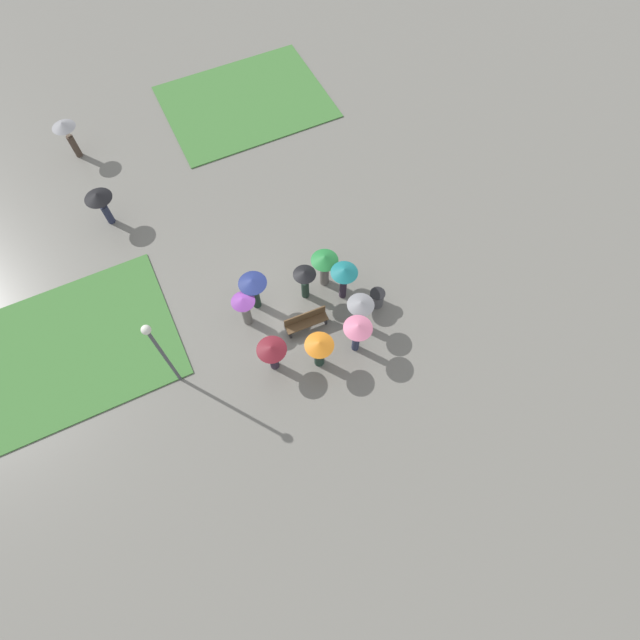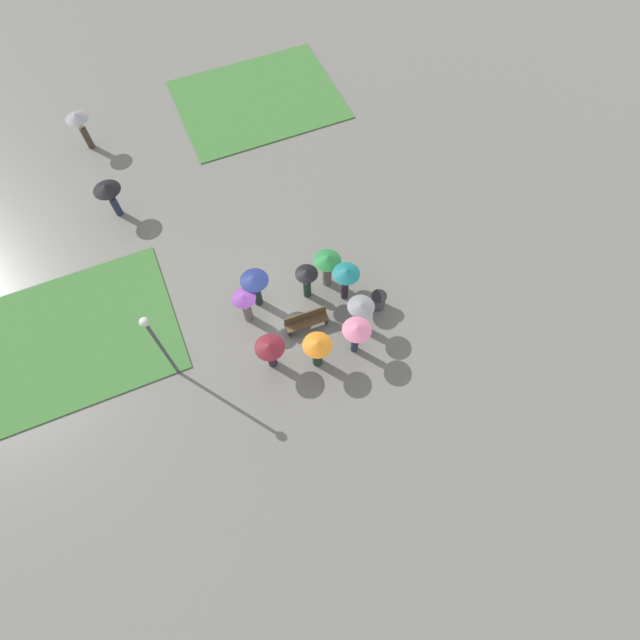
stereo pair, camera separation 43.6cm
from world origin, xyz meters
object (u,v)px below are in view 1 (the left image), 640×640
Objects in this scene: trash_bin at (377,298)px; crowd_person_green at (325,264)px; crowd_person_grey at (360,309)px; lone_walker_mid_plaza at (66,131)px; lamp_post at (159,349)px; crowd_person_orange at (319,349)px; crowd_person_purple at (244,307)px; crowd_person_navy at (253,286)px; crowd_person_black at (305,279)px; lone_walker_far_path at (100,200)px; crowd_person_pink at (358,331)px; crowd_person_maroon at (272,352)px; park_bench at (306,321)px; crowd_person_teal at (344,275)px.

crowd_person_green is at bearing 128.15° from trash_bin.
crowd_person_grey is 0.94× the size of lone_walker_mid_plaza.
lamp_post reaches higher than crowd_person_orange.
crowd_person_purple is 0.85m from crowd_person_navy.
crowd_person_black is at bearing 8.62° from crowd_person_grey.
lamp_post reaches higher than lone_walker_far_path.
crowd_person_orange is 1.55m from crowd_person_pink.
crowd_person_orange is at bearing -170.56° from crowd_person_maroon.
crowd_person_maroon is (-2.40, -2.34, 0.03)m from crowd_person_black.
park_bench is 3.04m from trash_bin.
lamp_post is at bearing -178.01° from park_bench.
park_bench is 0.93× the size of crowd_person_green.
crowd_person_purple is at bearing -110.91° from crowd_person_black.
crowd_person_orange reaches higher than crowd_person_purple.
lamp_post is 5.43× the size of trash_bin.
crowd_person_pink reaches higher than park_bench.
crowd_person_grey is (0.33, -2.40, -0.05)m from crowd_person_green.
trash_bin is at bearing -139.03° from crowd_person_teal.
crowd_person_orange is at bearing 128.44° from crowd_person_teal.
crowd_person_maroon is 0.87× the size of lone_walker_mid_plaza.
crowd_person_purple is at bearing 92.60° from crowd_person_navy.
lamp_post reaches higher than crowd_person_purple.
lone_walker_far_path reaches higher than crowd_person_maroon.
lone_walker_far_path is at bearing 151.11° from crowd_person_orange.
crowd_person_black is at bearing -140.83° from crowd_person_navy.
crowd_person_maroon is (-3.78, -1.65, -0.29)m from crowd_person_teal.
crowd_person_black is 0.97× the size of crowd_person_grey.
park_bench is 0.96× the size of lone_walker_far_path.
park_bench is 0.89× the size of crowd_person_pink.
crowd_person_pink is 16.68m from lone_walker_mid_plaza.
crowd_person_purple is (3.28, 1.17, -1.62)m from lamp_post.
lamp_post is 7.38m from crowd_person_teal.
lone_walker_mid_plaza reaches higher than park_bench.
crowd_person_orange is at bearing 121.22° from lone_walker_mid_plaza.
crowd_person_orange is 0.93× the size of lone_walker_mid_plaza.
crowd_person_orange is 3.66m from crowd_person_green.
trash_bin is 2.54m from crowd_person_green.
lamp_post is at bearing -71.10° from crowd_person_pink.
crowd_person_orange is 0.94× the size of crowd_person_navy.
crowd_person_teal is 3.16m from crowd_person_orange.
crowd_person_purple is 4.42m from crowd_person_grey.
lone_walker_far_path reaches higher than crowd_person_black.
crowd_person_pink is (1.53, -0.06, 0.23)m from crowd_person_orange.
lamp_post is at bearing 60.28° from crowd_person_grey.
lamp_post is at bearing 86.65° from crowd_person_teal.
lamp_post is 2.40× the size of crowd_person_orange.
crowd_person_black is (5.87, 1.26, -1.60)m from lamp_post.
crowd_person_green is (1.57, 1.56, 0.89)m from park_bench.
park_bench is at bearing 124.33° from lone_walker_mid_plaza.
lone_walker_far_path is at bearing -37.55° from crowd_person_maroon.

